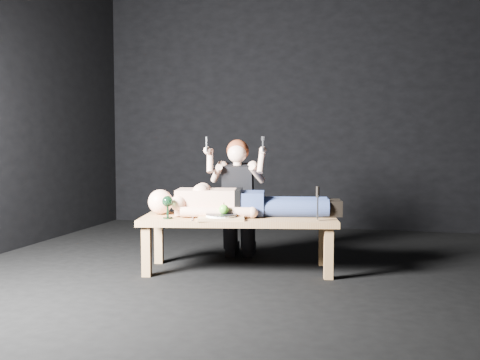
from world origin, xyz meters
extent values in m
plane|color=black|center=(0.00, 0.00, 0.00)|extent=(5.00, 5.00, 0.00)
plane|color=black|center=(0.00, 2.50, 1.50)|extent=(5.00, 0.00, 5.00)
cube|color=#9E7E4A|center=(-0.13, 0.03, 0.23)|extent=(1.67, 0.89, 0.45)
cube|color=tan|center=(-0.23, -0.15, 0.46)|extent=(0.42, 0.35, 0.02)
cylinder|color=white|center=(-0.23, -0.15, 0.48)|extent=(0.30, 0.30, 0.02)
sphere|color=green|center=(-0.21, -0.14, 0.53)|extent=(0.08, 0.08, 0.08)
cube|color=#B2B2B7|center=(-0.45, -0.23, 0.45)|extent=(0.06, 0.17, 0.01)
cube|color=#B2B2B7|center=(-0.08, -0.13, 0.45)|extent=(0.02, 0.17, 0.01)
cube|color=#B2B2B7|center=(-0.14, -0.08, 0.45)|extent=(0.11, 0.15, 0.01)
camera|label=1|loc=(0.99, -4.32, 1.07)|focal=41.09mm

